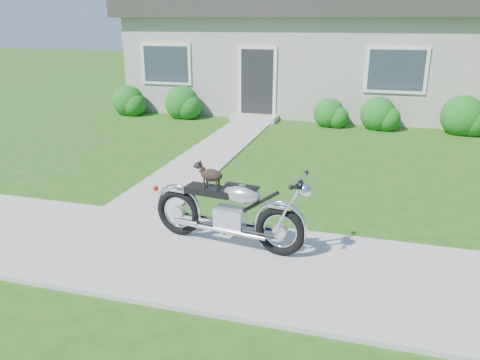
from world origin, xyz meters
name	(u,v)px	position (x,y,z in m)	size (l,w,h in m)	color
ground	(200,257)	(0.00, 0.00, 0.00)	(80.00, 80.00, 0.00)	#235114
sidewalk	(200,255)	(0.00, 0.00, 0.02)	(24.00, 2.20, 0.04)	#9E9B93
walkway	(215,150)	(-1.50, 5.00, 0.01)	(1.20, 8.00, 0.03)	#9E9B93
house	(320,43)	(0.00, 11.99, 2.16)	(12.60, 7.03, 4.50)	#A9A398
shrub_row	(290,109)	(-0.38, 8.50, 0.44)	(11.05, 1.12, 1.12)	#195E19
potted_plant_left	(182,104)	(-3.81, 8.55, 0.41)	(0.74, 0.64, 0.82)	#255917
potted_plant_right	(325,113)	(0.64, 8.55, 0.35)	(0.39, 0.39, 0.70)	#33631B
motorcycle_with_dog	(230,211)	(0.31, 0.37, 0.54)	(2.22, 0.64, 1.11)	black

